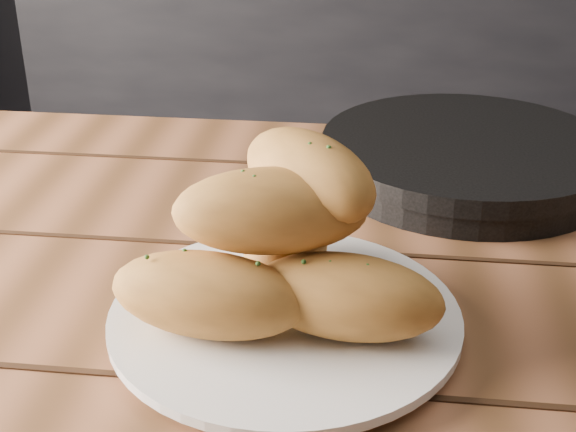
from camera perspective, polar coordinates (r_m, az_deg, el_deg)
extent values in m
cube|color=black|center=(2.33, 19.34, 8.58)|extent=(2.80, 0.60, 0.90)
cube|color=brown|center=(0.67, 9.97, -8.61)|extent=(1.49, 0.89, 0.04)
cylinder|color=white|center=(0.63, -0.22, -7.69)|extent=(0.25, 0.25, 0.01)
cylinder|color=white|center=(0.62, -0.22, -7.08)|extent=(0.27, 0.27, 0.01)
ellipsoid|color=#B37831|center=(0.58, -5.73, -5.60)|extent=(0.15, 0.08, 0.06)
ellipsoid|color=#B37831|center=(0.58, 4.15, -5.73)|extent=(0.15, 0.08, 0.06)
ellipsoid|color=#B37831|center=(0.65, -0.08, -1.91)|extent=(0.07, 0.14, 0.06)
ellipsoid|color=#B37831|center=(0.57, -1.23, 0.38)|extent=(0.15, 0.09, 0.06)
ellipsoid|color=#B37831|center=(0.60, 1.46, 2.96)|extent=(0.14, 0.14, 0.06)
cylinder|color=black|center=(0.91, 12.53, 3.62)|extent=(0.31, 0.31, 0.03)
cylinder|color=black|center=(0.90, 12.66, 4.79)|extent=(0.32, 0.32, 0.02)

